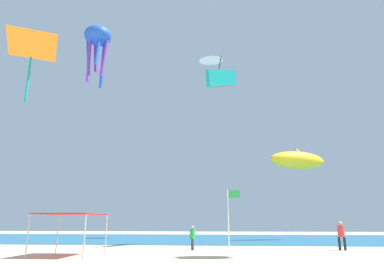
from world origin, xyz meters
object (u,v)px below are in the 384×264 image
kite_parafoil_teal (222,78)px  banner_flag (230,218)px  kite_inflatable_yellow (297,160)px  person_near_tent (192,236)px  person_leftmost (341,233)px  kite_delta_white (211,59)px  canopy_tent (71,215)px  kite_octopus_blue (98,39)px  kite_diamond_orange (32,48)px

kite_parafoil_teal → banner_flag: bearing=33.2°
kite_parafoil_teal → kite_inflatable_yellow: bearing=170.6°
person_near_tent → person_leftmost: 9.94m
kite_inflatable_yellow → kite_delta_white: size_ratio=1.66×
banner_flag → kite_inflatable_yellow: (7.72, 20.71, 6.23)m
canopy_tent → kite_octopus_blue: size_ratio=0.46×
kite_octopus_blue → person_leftmost: bearing=36.0°
person_leftmost → kite_parafoil_teal: 15.69m
person_near_tent → kite_octopus_blue: kite_octopus_blue is taller
kite_parafoil_teal → kite_octopus_blue: (-14.54, 7.09, 8.66)m
kite_delta_white → kite_octopus_blue: 14.14m
canopy_tent → kite_octopus_blue: kite_octopus_blue is taller
canopy_tent → banner_flag: (8.90, -2.56, -0.17)m
kite_diamond_orange → kite_delta_white: bearing=40.0°
canopy_tent → kite_diamond_orange: bearing=-133.5°
kite_parafoil_teal → canopy_tent: bearing=-10.8°
banner_flag → kite_delta_white: kite_delta_white is taller
canopy_tent → kite_octopus_blue: 27.02m
canopy_tent → person_near_tent: bearing=35.4°
person_leftmost → kite_parafoil_teal: (-7.69, 3.89, 13.11)m
kite_diamond_orange → kite_inflatable_yellow: bearing=19.6°
kite_parafoil_teal → kite_delta_white: (-1.30, 11.97, 7.91)m
canopy_tent → kite_parafoil_teal: size_ratio=0.76×
banner_flag → kite_inflatable_yellow: 22.96m
person_near_tent → kite_inflatable_yellow: size_ratio=0.23×
kite_inflatable_yellow → kite_diamond_orange: (-18.79, -20.44, 3.30)m
kite_delta_white → canopy_tent: bearing=99.1°
kite_inflatable_yellow → canopy_tent: bearing=-155.5°
kite_diamond_orange → kite_octopus_blue: 22.15m
kite_parafoil_teal → kite_octopus_blue: 18.35m
banner_flag → kite_delta_white: size_ratio=0.80×
kite_delta_white → person_leftmost: bearing=147.9°
person_leftmost → kite_octopus_blue: bearing=3.4°
kite_inflatable_yellow → kite_parafoil_teal: kite_parafoil_teal is taller
person_near_tent → person_leftmost: bearing=78.1°
kite_delta_white → kite_octopus_blue: bearing=48.6°
person_near_tent → banner_flag: banner_flag is taller
canopy_tent → person_near_tent: canopy_tent is taller
person_leftmost → kite_inflatable_yellow: (0.21, 12.73, 7.15)m
person_leftmost → kite_parafoil_teal: size_ratio=0.42×
person_leftmost → kite_diamond_orange: bearing=52.3°
kite_diamond_orange → person_near_tent: bearing=10.7°
kite_parafoil_teal → kite_diamond_orange: bearing=-10.9°
banner_flag → kite_parafoil_teal: bearing=90.9°
kite_inflatable_yellow → kite_delta_white: kite_delta_white is taller
person_leftmost → banner_flag: banner_flag is taller
banner_flag → kite_diamond_orange: size_ratio=0.87×
canopy_tent → banner_flag: 9.26m
person_near_tent → kite_inflatable_yellow: 18.42m
kite_inflatable_yellow → kite_delta_white: (-9.20, 3.12, 13.87)m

